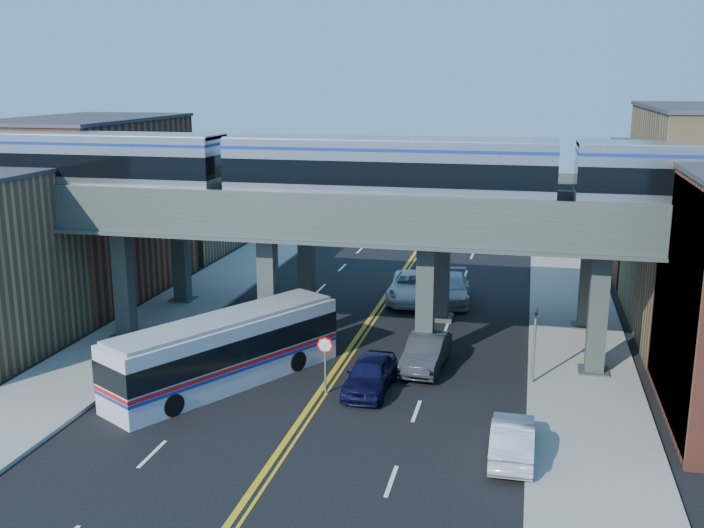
{
  "coord_description": "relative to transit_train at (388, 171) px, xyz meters",
  "views": [
    {
      "loc": [
        8.66,
        -28.27,
        13.6
      ],
      "look_at": [
        0.39,
        7.84,
        4.76
      ],
      "focal_mm": 40.0,
      "sensor_mm": 36.0,
      "label": 1
    }
  ],
  "objects": [
    {
      "name": "car_lane_d",
      "position": [
        2.09,
        10.91,
        -8.48
      ],
      "size": [
        2.82,
        5.83,
        1.64
      ],
      "primitive_type": "imported",
      "rotation": [
        0.0,
        0.0,
        0.1
      ],
      "color": "#ABABB0",
      "rests_on": "ground"
    },
    {
      "name": "elevated_viaduct_near",
      "position": [
        -2.08,
        0.0,
        -2.83
      ],
      "size": [
        52.0,
        3.6,
        7.4
      ],
      "color": "#39423E",
      "rests_on": "ground"
    },
    {
      "name": "traffic_signal",
      "position": [
        7.12,
        -2.0,
        -7.0
      ],
      "size": [
        0.15,
        0.18,
        4.1
      ],
      "color": "slate",
      "rests_on": "ground"
    },
    {
      "name": "transit_bus",
      "position": [
        -6.46,
        -4.88,
        -7.75
      ],
      "size": [
        8.09,
        11.41,
        3.01
      ],
      "rotation": [
        0.0,
        0.0,
        1.05
      ],
      "color": "silver",
      "rests_on": "ground"
    },
    {
      "name": "building_east_c",
      "position": [
        16.42,
        21.0,
        -4.8
      ],
      "size": [
        8.0,
        10.0,
        9.0
      ],
      "primitive_type": "cube",
      "color": "brown",
      "rests_on": "ground"
    },
    {
      "name": "transit_train",
      "position": [
        0.0,
        0.0,
        0.0
      ],
      "size": [
        48.01,
        3.01,
        3.51
      ],
      "color": "black",
      "rests_on": "elevated_viaduct_near"
    },
    {
      "name": "car_lane_a",
      "position": [
        0.07,
        -4.26,
        -8.52
      ],
      "size": [
        1.98,
        4.64,
        1.56
      ],
      "primitive_type": "imported",
      "rotation": [
        0.0,
        0.0,
        -0.03
      ],
      "color": "black",
      "rests_on": "ground"
    },
    {
      "name": "sidewalk_east",
      "position": [
        9.42,
        2.0,
        -9.22
      ],
      "size": [
        5.0,
        70.0,
        0.16
      ],
      "primitive_type": "cube",
      "color": "gray",
      "rests_on": "ground"
    },
    {
      "name": "building_west_c",
      "position": [
        -20.58,
        21.0,
        -5.3
      ],
      "size": [
        8.0,
        10.0,
        8.0
      ],
      "primitive_type": "cube",
      "color": "olive",
      "rests_on": "ground"
    },
    {
      "name": "car_parked_curb",
      "position": [
        6.42,
        -9.27,
        -8.57
      ],
      "size": [
        1.56,
        4.45,
        1.47
      ],
      "primitive_type": "imported",
      "rotation": [
        0.0,
        0.0,
        3.14
      ],
      "color": "silver",
      "rests_on": "ground"
    },
    {
      "name": "building_west_b",
      "position": [
        -20.58,
        8.0,
        -3.8
      ],
      "size": [
        8.0,
        14.0,
        11.0
      ],
      "primitive_type": "cube",
      "color": "brown",
      "rests_on": "ground"
    },
    {
      "name": "mural_panel",
      "position": [
        12.47,
        -4.0,
        -4.55
      ],
      "size": [
        0.1,
        9.5,
        9.5
      ],
      "primitive_type": "cube",
      "color": "teal",
      "rests_on": "ground"
    },
    {
      "name": "sidewalk_west",
      "position": [
        -13.58,
        2.0,
        -9.22
      ],
      "size": [
        5.0,
        70.0,
        0.16
      ],
      "primitive_type": "cube",
      "color": "gray",
      "rests_on": "ground"
    },
    {
      "name": "car_lane_c",
      "position": [
        -0.28,
        10.65,
        -8.44
      ],
      "size": [
        3.19,
        6.32,
        1.71
      ],
      "primitive_type": "imported",
      "rotation": [
        0.0,
        0.0,
        0.06
      ],
      "color": "white",
      "rests_on": "ground"
    },
    {
      "name": "car_lane_b",
      "position": [
        2.13,
        -0.93,
        -8.5
      ],
      "size": [
        2.04,
        4.98,
        1.61
      ],
      "primitive_type": "imported",
      "rotation": [
        0.0,
        0.0,
        -0.07
      ],
      "color": "#2B2B2D",
      "rests_on": "ground"
    },
    {
      "name": "ground",
      "position": [
        -2.08,
        -8.0,
        -9.3
      ],
      "size": [
        120.0,
        120.0,
        0.0
      ],
      "primitive_type": "plane",
      "color": "black",
      "rests_on": "ground"
    },
    {
      "name": "elevated_viaduct_far",
      "position": [
        -2.08,
        7.0,
        -2.83
      ],
      "size": [
        52.0,
        3.6,
        7.4
      ],
      "color": "#39423E",
      "rests_on": "ground"
    },
    {
      "name": "stop_sign",
      "position": [
        -1.78,
        -5.0,
        -7.54
      ],
      "size": [
        0.76,
        0.09,
        2.63
      ],
      "color": "slate",
      "rests_on": "ground"
    }
  ]
}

